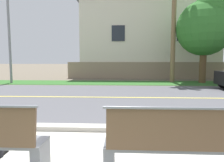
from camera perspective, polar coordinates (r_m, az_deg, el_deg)
ground_plane at (r=10.35m, az=-0.92°, el=-3.02°), size 140.00×140.00×0.00m
curb_edge at (r=4.85m, az=-5.33°, el=-12.64°), size 44.00×0.30×0.11m
street_asphalt at (r=8.88m, az=-1.54°, el=-4.48°), size 52.00×8.00×0.01m
road_centre_line at (r=8.87m, az=-1.55°, el=-4.45°), size 48.00×0.14×0.01m
far_verge_grass at (r=14.43m, az=0.14°, el=-0.48°), size 48.00×2.80×0.02m
bench_right at (r=3.05m, az=18.60°, el=-16.12°), size 2.09×0.48×1.01m
streetlamp at (r=16.23m, az=-26.02°, el=13.70°), size 0.24×2.10×6.95m
shade_tree_far_left at (r=15.88m, az=24.45°, el=14.02°), size 3.73×3.73×6.16m
garden_wall at (r=17.87m, az=8.78°, el=2.89°), size 13.00×0.36×1.40m
house_across_street at (r=21.20m, az=9.34°, el=11.70°), size 12.92×6.91×7.50m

